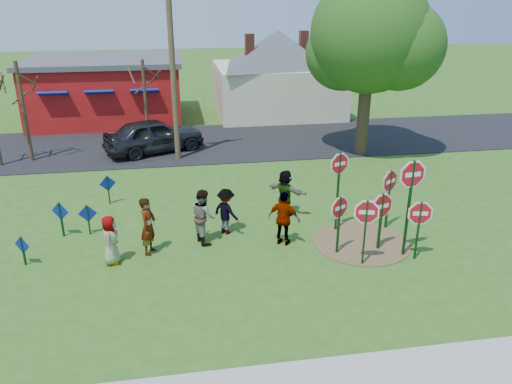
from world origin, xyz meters
TOP-DOWN VIEW (x-y plane):
  - ground at (0.00, 0.00)m, footprint 120.00×120.00m
  - road at (0.00, 11.50)m, footprint 120.00×7.50m
  - dirt_patch at (4.50, -1.00)m, footprint 3.20×3.20m
  - red_building at (-5.50, 17.99)m, footprint 9.40×7.69m
  - cream_house at (5.50, 18.00)m, footprint 9.40×9.40m
  - stop_sign_a at (4.03, -2.34)m, footprint 1.01×0.26m
  - stop_sign_b at (3.95, 0.06)m, footprint 0.95×0.38m
  - stop_sign_c at (5.50, -2.01)m, footprint 1.17×0.16m
  - stop_sign_d at (5.74, -0.08)m, footprint 0.95×0.56m
  - stop_sign_e at (4.88, -1.50)m, footprint 1.10×0.39m
  - stop_sign_f at (5.77, -2.27)m, footprint 1.02×0.20m
  - stop_sign_g at (3.48, -1.54)m, footprint 0.88×0.50m
  - blue_diamond_a at (-6.12, -0.72)m, footprint 0.50×0.33m
  - blue_diamond_b at (-5.34, 1.10)m, footprint 0.60×0.32m
  - blue_diamond_c at (-4.47, 1.11)m, footprint 0.63×0.06m
  - blue_diamond_d at (-4.09, 3.71)m, footprint 0.61×0.19m
  - person_a at (-3.50, -1.01)m, footprint 0.57×0.81m
  - person_b at (-2.39, -0.55)m, footprint 0.67×0.81m
  - person_c at (-0.63, -0.04)m, footprint 0.95×1.07m
  - person_d at (0.17, 0.46)m, footprint 1.15×1.18m
  - person_e at (1.94, -0.66)m, footprint 1.15×0.93m
  - person_f at (2.48, 1.65)m, footprint 1.52×1.48m
  - suv at (-2.47, 10.27)m, footprint 5.44×3.84m
  - utility_pole at (-1.33, 8.94)m, footprint 2.04×0.71m
  - leafy_tree at (8.03, 8.25)m, footprint 6.14×5.60m
  - bare_tree_west at (-8.41, 9.82)m, footprint 1.80×1.80m
  - bare_tree_east at (-2.90, 12.71)m, footprint 1.80×1.80m

SIDE VIEW (x-z plane):
  - ground at x=0.00m, z-range 0.00..0.00m
  - dirt_patch at x=4.50m, z-range 0.00..0.03m
  - road at x=0.00m, z-range 0.00..0.04m
  - blue_diamond_a at x=-6.12m, z-range 0.10..1.07m
  - blue_diamond_c at x=-4.47m, z-range 0.12..1.21m
  - blue_diamond_d at x=-4.09m, z-range 0.13..1.30m
  - blue_diamond_b at x=-5.34m, z-range 0.15..1.41m
  - person_a at x=-3.50m, z-range 0.00..1.56m
  - person_d at x=0.17m, z-range 0.00..1.62m
  - person_f at x=2.48m, z-range 0.00..1.74m
  - suv at x=-2.47m, z-range 0.04..1.76m
  - person_e at x=1.94m, z-range 0.00..1.83m
  - person_c at x=-0.63m, z-range 0.00..1.84m
  - person_b at x=-2.39m, z-range 0.00..1.89m
  - stop_sign_e at x=4.88m, z-range 0.34..2.43m
  - stop_sign_g at x=3.48m, z-range 0.38..2.46m
  - stop_sign_f at x=5.77m, z-range 0.40..2.46m
  - stop_sign_a at x=4.03m, z-range 0.42..2.69m
  - stop_sign_d at x=5.74m, z-range 0.46..2.77m
  - red_building at x=-5.50m, z-range 0.02..3.92m
  - stop_sign_b at x=3.95m, z-range 0.68..3.63m
  - stop_sign_c at x=5.50m, z-range 0.68..3.99m
  - bare_tree_east at x=-2.90m, z-range 0.65..5.04m
  - cream_house at x=5.50m, z-range -0.33..6.17m
  - bare_tree_west at x=-8.41m, z-range 0.71..5.51m
  - utility_pole at x=-1.33m, z-range 0.22..8.79m
  - leafy_tree at x=8.03m, z-range 1.25..9.98m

